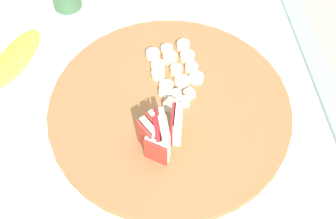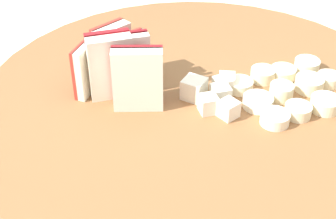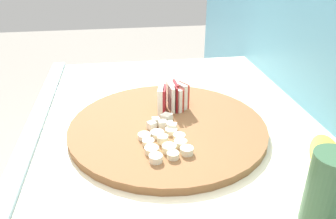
{
  "view_description": "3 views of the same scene",
  "coord_description": "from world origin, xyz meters",
  "px_view_note": "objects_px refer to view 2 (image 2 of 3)",
  "views": [
    {
      "loc": [
        -0.59,
        0.04,
        1.62
      ],
      "look_at": [
        -0.12,
        -0.02,
        0.95
      ],
      "focal_mm": 47.67,
      "sensor_mm": 36.0,
      "label": 1
    },
    {
      "loc": [
        -0.24,
        -0.42,
        1.23
      ],
      "look_at": [
        -0.15,
        -0.04,
        0.94
      ],
      "focal_mm": 53.32,
      "sensor_mm": 36.0,
      "label": 2
    },
    {
      "loc": [
        0.56,
        -0.12,
        1.33
      ],
      "look_at": [
        -0.12,
        -0.02,
        0.97
      ],
      "focal_mm": 36.22,
      "sensor_mm": 36.0,
      "label": 3
    }
  ],
  "objects_px": {
    "cutting_board": "(200,103)",
    "apple_wedge_fan": "(118,66)",
    "apple_dice_pile": "(213,93)",
    "banana_slice_rows": "(294,90)"
  },
  "relations": [
    {
      "from": "cutting_board",
      "to": "banana_slice_rows",
      "type": "relative_size",
      "value": 3.61
    },
    {
      "from": "apple_wedge_fan",
      "to": "banana_slice_rows",
      "type": "relative_size",
      "value": 0.68
    },
    {
      "from": "cutting_board",
      "to": "banana_slice_rows",
      "type": "height_order",
      "value": "banana_slice_rows"
    },
    {
      "from": "apple_wedge_fan",
      "to": "apple_dice_pile",
      "type": "xyz_separation_m",
      "value": [
        0.09,
        -0.04,
        -0.02
      ]
    },
    {
      "from": "apple_wedge_fan",
      "to": "apple_dice_pile",
      "type": "relative_size",
      "value": 1.27
    },
    {
      "from": "apple_dice_pile",
      "to": "banana_slice_rows",
      "type": "xyz_separation_m",
      "value": [
        0.08,
        -0.01,
        -0.0
      ]
    },
    {
      "from": "cutting_board",
      "to": "apple_wedge_fan",
      "type": "bearing_deg",
      "value": 162.37
    },
    {
      "from": "cutting_board",
      "to": "apple_dice_pile",
      "type": "height_order",
      "value": "apple_dice_pile"
    },
    {
      "from": "cutting_board",
      "to": "banana_slice_rows",
      "type": "bearing_deg",
      "value": -11.88
    },
    {
      "from": "cutting_board",
      "to": "apple_wedge_fan",
      "type": "relative_size",
      "value": 5.27
    }
  ]
}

